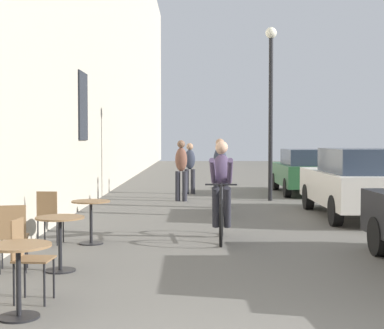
{
  "coord_description": "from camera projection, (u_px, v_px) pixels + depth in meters",
  "views": [
    {
      "loc": [
        -0.45,
        -3.73,
        1.73
      ],
      "look_at": [
        -0.4,
        12.34,
        1.05
      ],
      "focal_mm": 54.63,
      "sensor_mm": 36.0,
      "label": 1
    }
  ],
  "objects": [
    {
      "name": "pedestrian_mid",
      "position": [
        218.0,
        169.0,
        14.82
      ],
      "size": [
        0.37,
        0.29,
        1.76
      ],
      "color": "#26262D",
      "rests_on": "ground_plane"
    },
    {
      "name": "parked_car_second",
      "position": [
        357.0,
        182.0,
        12.96
      ],
      "size": [
        1.86,
        4.35,
        1.54
      ],
      "color": "beige",
      "rests_on": "ground_plane"
    },
    {
      "name": "cafe_chair_near_toward_street",
      "position": [
        25.0,
        254.0,
        6.2
      ],
      "size": [
        0.4,
        0.4,
        0.89
      ],
      "color": "black",
      "rests_on": "ground_plane"
    },
    {
      "name": "cafe_table_mid",
      "position": [
        58.0,
        232.0,
        7.66
      ],
      "size": [
        0.64,
        0.64,
        0.72
      ],
      "color": "black",
      "rests_on": "ground_plane"
    },
    {
      "name": "cafe_table_far",
      "position": [
        89.0,
        213.0,
        9.68
      ],
      "size": [
        0.64,
        0.64,
        0.72
      ],
      "color": "black",
      "rests_on": "ground_plane"
    },
    {
      "name": "cafe_chair_mid_toward_street",
      "position": [
        11.0,
        233.0,
        7.58
      ],
      "size": [
        0.45,
        0.45,
        0.89
      ],
      "color": "black",
      "rests_on": "ground_plane"
    },
    {
      "name": "cyclist_on_bicycle",
      "position": [
        220.0,
        193.0,
        10.12
      ],
      "size": [
        0.52,
        1.76,
        1.74
      ],
      "color": "black",
      "rests_on": "ground_plane"
    },
    {
      "name": "pedestrian_far",
      "position": [
        179.0,
        167.0,
        16.42
      ],
      "size": [
        0.37,
        0.29,
        1.72
      ],
      "color": "#26262D",
      "rests_on": "ground_plane"
    },
    {
      "name": "parked_car_third",
      "position": [
        304.0,
        171.0,
        18.68
      ],
      "size": [
        1.75,
        4.06,
        1.44
      ],
      "color": "#23512D",
      "rests_on": "ground_plane"
    },
    {
      "name": "pedestrian_near",
      "position": [
        219.0,
        176.0,
        13.14
      ],
      "size": [
        0.38,
        0.3,
        1.62
      ],
      "color": "#26262D",
      "rests_on": "ground_plane"
    },
    {
      "name": "cafe_table_near",
      "position": [
        16.0,
        265.0,
        5.64
      ],
      "size": [
        0.64,
        0.64,
        0.72
      ],
      "color": "black",
      "rests_on": "ground_plane"
    },
    {
      "name": "street_lamp",
      "position": [
        269.0,
        91.0,
        16.49
      ],
      "size": [
        0.32,
        0.32,
        4.9
      ],
      "color": "black",
      "rests_on": "ground_plane"
    },
    {
      "name": "cafe_chair_far_toward_street",
      "position": [
        47.0,
        213.0,
        9.6
      ],
      "size": [
        0.41,
        0.41,
        0.89
      ],
      "color": "black",
      "rests_on": "ground_plane"
    },
    {
      "name": "pedestrian_furthest",
      "position": [
        188.0,
        165.0,
        18.65
      ],
      "size": [
        0.35,
        0.25,
        1.63
      ],
      "color": "#26262D",
      "rests_on": "ground_plane"
    }
  ]
}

